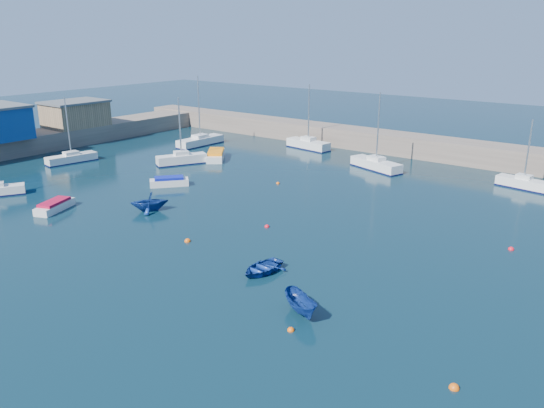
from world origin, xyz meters
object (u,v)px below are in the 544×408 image
Objects in this scene: brick_shed_a at (76,115)px; motorboat_2 at (216,155)px; motorboat_1 at (169,182)px; sailboat_2 at (72,158)px; sailboat_6 at (376,164)px; motorboat_0 at (55,206)px; dinghy_left at (149,202)px; sailboat_3 at (182,159)px; dinghy_center at (262,268)px; dinghy_right at (301,305)px; sailboat_4 at (200,141)px; sailboat_5 at (308,144)px; sailboat_7 at (523,183)px.

brick_shed_a is 24.28m from motorboat_2.
brick_shed_a is 2.01× the size of motorboat_1.
sailboat_6 is (31.78, 19.96, 0.07)m from sailboat_2.
dinghy_left is (7.03, 5.19, 0.45)m from motorboat_0.
sailboat_6 is at bearing 58.48° from sailboat_3.
sailboat_3 is 2.40× the size of dinghy_center.
dinghy_left is (4.85, -6.73, 0.42)m from motorboat_1.
dinghy_left reaches higher than dinghy_right.
motorboat_2 is (7.79, -5.06, -0.08)m from sailboat_4.
brick_shed_a is at bearing 163.56° from dinghy_center.
sailboat_4 is 2.93× the size of dinghy_left.
sailboat_6 is 1.62× the size of motorboat_2.
motorboat_2 is 21.11m from dinghy_left.
dinghy_center is (19.83, -35.36, -0.32)m from sailboat_5.
sailboat_2 reaches higher than sailboat_7.
sailboat_4 reaches higher than motorboat_2.
sailboat_4 is 42.74m from sailboat_7.
motorboat_2 is at bearing 99.67° from sailboat_3.
sailboat_7 reaches higher than dinghy_left.
sailboat_3 is at bearing 86.62° from dinghy_right.
sailboat_4 is 30.86m from motorboat_0.
brick_shed_a is at bearing 152.44° from sailboat_2.
sailboat_6 reaches higher than sailboat_7.
dinghy_center is at bearing -6.41° from sailboat_3.
brick_shed_a reaches higher than motorboat_1.
dinghy_left is (9.48, -18.86, 0.34)m from motorboat_2.
sailboat_2 is at bearing -174.78° from motorboat_2.
sailboat_3 is 2.05× the size of motorboat_1.
sailboat_5 reaches higher than dinghy_left.
sailboat_7 reaches higher than motorboat_2.
motorboat_1 is at bearing 157.07° from dinghy_center.
sailboat_7 is 1.65× the size of motorboat_0.
sailboat_2 is at bearing 141.36° from sailboat_6.
sailboat_4 is at bearing 126.72° from sailboat_5.
sailboat_6 is (12.90, -4.88, -0.05)m from sailboat_5.
sailboat_2 is 2.38× the size of dinghy_center.
sailboat_3 reaches higher than motorboat_2.
dinghy_right is (38.78, -30.94, -0.01)m from sailboat_4.
brick_shed_a reaches higher than motorboat_2.
dinghy_right is at bearing -21.46° from brick_shed_a.
motorboat_2 is 1.67× the size of dinghy_left.
sailboat_3 is 2.44× the size of dinghy_left.
brick_shed_a is 34.18m from sailboat_5.
sailboat_3 is 1.13× the size of sailboat_7.
sailboat_5 is (7.38, 17.03, 0.02)m from sailboat_3.
dinghy_right is at bearing -37.45° from sailboat_4.
motorboat_1 is at bearing 92.36° from dinghy_right.
sailboat_6 reaches higher than sailboat_2.
sailboat_7 reaches higher than motorboat_0.
dinghy_center is at bearing 25.34° from dinghy_left.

